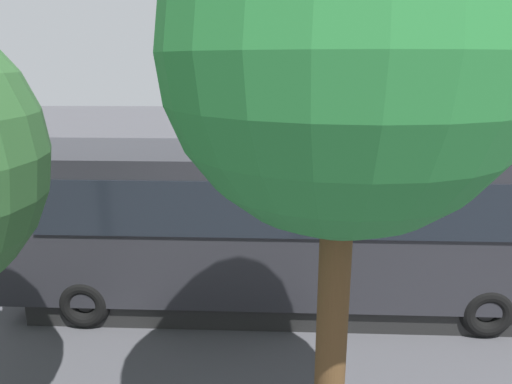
{
  "coord_description": "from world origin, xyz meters",
  "views": [
    {
      "loc": [
        0.07,
        13.7,
        4.91
      ],
      "look_at": [
        0.42,
        -0.27,
        1.1
      ],
      "focal_mm": 34.04,
      "sensor_mm": 36.0,
      "label": 1
    }
  ],
  "objects_px": {
    "spectator_centre": "(276,221)",
    "stunt_motorcycle": "(221,172)",
    "spectator_far_right": "(199,215)",
    "spectator_right": "(234,221)",
    "spectator_far_left": "(356,215)",
    "parked_motorcycle_silver": "(232,249)",
    "tree_centre": "(346,26)",
    "traffic_cone": "(273,203)",
    "spectator_left": "(316,217)",
    "tour_bus": "(282,228)"
  },
  "relations": [
    {
      "from": "spectator_centre",
      "to": "spectator_right",
      "type": "relative_size",
      "value": 0.97
    },
    {
      "from": "stunt_motorcycle",
      "to": "tree_centre",
      "type": "bearing_deg",
      "value": 100.78
    },
    {
      "from": "spectator_right",
      "to": "traffic_cone",
      "type": "distance_m",
      "value": 4.21
    },
    {
      "from": "tour_bus",
      "to": "stunt_motorcycle",
      "type": "distance_m",
      "value": 7.87
    },
    {
      "from": "tree_centre",
      "to": "spectator_right",
      "type": "bearing_deg",
      "value": -77.86
    },
    {
      "from": "spectator_centre",
      "to": "stunt_motorcycle",
      "type": "xyz_separation_m",
      "value": [
        1.9,
        -5.2,
        0.06
      ]
    },
    {
      "from": "spectator_centre",
      "to": "traffic_cone",
      "type": "bearing_deg",
      "value": -89.56
    },
    {
      "from": "tree_centre",
      "to": "spectator_far_left",
      "type": "bearing_deg",
      "value": -102.09
    },
    {
      "from": "tour_bus",
      "to": "parked_motorcycle_silver",
      "type": "xyz_separation_m",
      "value": [
        1.14,
        -1.71,
        -1.16
      ]
    },
    {
      "from": "stunt_motorcycle",
      "to": "parked_motorcycle_silver",
      "type": "bearing_deg",
      "value": 98.11
    },
    {
      "from": "spectator_left",
      "to": "spectator_centre",
      "type": "distance_m",
      "value": 1.05
    },
    {
      "from": "traffic_cone",
      "to": "spectator_far_left",
      "type": "bearing_deg",
      "value": 120.0
    },
    {
      "from": "tree_centre",
      "to": "stunt_motorcycle",
      "type": "bearing_deg",
      "value": -79.22
    },
    {
      "from": "tour_bus",
      "to": "spectator_far_left",
      "type": "height_order",
      "value": "tour_bus"
    },
    {
      "from": "tree_centre",
      "to": "parked_motorcycle_silver",
      "type": "bearing_deg",
      "value": -76.85
    },
    {
      "from": "tour_bus",
      "to": "parked_motorcycle_silver",
      "type": "relative_size",
      "value": 5.18
    },
    {
      "from": "spectator_far_right",
      "to": "parked_motorcycle_silver",
      "type": "bearing_deg",
      "value": 132.72
    },
    {
      "from": "spectator_left",
      "to": "spectator_right",
      "type": "height_order",
      "value": "spectator_left"
    },
    {
      "from": "tour_bus",
      "to": "traffic_cone",
      "type": "xyz_separation_m",
      "value": [
        0.11,
        -6.3,
        -1.34
      ]
    },
    {
      "from": "traffic_cone",
      "to": "spectator_far_right",
      "type": "bearing_deg",
      "value": 61.31
    },
    {
      "from": "parked_motorcycle_silver",
      "to": "stunt_motorcycle",
      "type": "height_order",
      "value": "stunt_motorcycle"
    },
    {
      "from": "spectator_right",
      "to": "stunt_motorcycle",
      "type": "xyz_separation_m",
      "value": [
        0.84,
        -5.32,
        0.03
      ]
    },
    {
      "from": "tour_bus",
      "to": "spectator_far_right",
      "type": "height_order",
      "value": "tour_bus"
    },
    {
      "from": "spectator_right",
      "to": "traffic_cone",
      "type": "relative_size",
      "value": 2.74
    },
    {
      "from": "parked_motorcycle_silver",
      "to": "spectator_far_right",
      "type": "bearing_deg",
      "value": -47.28
    },
    {
      "from": "spectator_centre",
      "to": "parked_motorcycle_silver",
      "type": "bearing_deg",
      "value": 33.08
    },
    {
      "from": "tour_bus",
      "to": "spectator_far_left",
      "type": "xyz_separation_m",
      "value": [
        -1.98,
        -2.68,
        -0.57
      ]
    },
    {
      "from": "spectator_left",
      "to": "spectator_far_right",
      "type": "relative_size",
      "value": 1.02
    },
    {
      "from": "tour_bus",
      "to": "spectator_centre",
      "type": "xyz_separation_m",
      "value": [
        0.08,
        -2.4,
        -0.65
      ]
    },
    {
      "from": "parked_motorcycle_silver",
      "to": "tree_centre",
      "type": "bearing_deg",
      "value": 103.15
    },
    {
      "from": "spectator_centre",
      "to": "spectator_right",
      "type": "bearing_deg",
      "value": 6.59
    },
    {
      "from": "spectator_far_right",
      "to": "stunt_motorcycle",
      "type": "distance_m",
      "value": 4.88
    },
    {
      "from": "spectator_far_left",
      "to": "spectator_left",
      "type": "xyz_separation_m",
      "value": [
        1.03,
        0.1,
        -0.04
      ]
    },
    {
      "from": "tour_bus",
      "to": "parked_motorcycle_silver",
      "type": "distance_m",
      "value": 2.36
    },
    {
      "from": "spectator_right",
      "to": "spectator_far_left",
      "type": "bearing_deg",
      "value": -172.6
    },
    {
      "from": "spectator_left",
      "to": "parked_motorcycle_silver",
      "type": "distance_m",
      "value": 2.33
    },
    {
      "from": "spectator_far_left",
      "to": "parked_motorcycle_silver",
      "type": "xyz_separation_m",
      "value": [
        3.12,
        0.97,
        -0.6
      ]
    },
    {
      "from": "spectator_right",
      "to": "tree_centre",
      "type": "xyz_separation_m",
      "value": [
        -1.52,
        7.06,
        4.16
      ]
    },
    {
      "from": "spectator_centre",
      "to": "spectator_right",
      "type": "xyz_separation_m",
      "value": [
        1.06,
        0.12,
        0.03
      ]
    },
    {
      "from": "spectator_far_left",
      "to": "spectator_right",
      "type": "bearing_deg",
      "value": 7.4
    },
    {
      "from": "stunt_motorcycle",
      "to": "tree_centre",
      "type": "height_order",
      "value": "tree_centre"
    },
    {
      "from": "spectator_centre",
      "to": "tree_centre",
      "type": "bearing_deg",
      "value": 93.65
    },
    {
      "from": "spectator_left",
      "to": "spectator_centre",
      "type": "height_order",
      "value": "spectator_left"
    },
    {
      "from": "tour_bus",
      "to": "spectator_far_right",
      "type": "distance_m",
      "value": 3.47
    },
    {
      "from": "spectator_right",
      "to": "parked_motorcycle_silver",
      "type": "bearing_deg",
      "value": 90.18
    },
    {
      "from": "spectator_centre",
      "to": "spectator_far_right",
      "type": "relative_size",
      "value": 0.98
    },
    {
      "from": "spectator_centre",
      "to": "tree_centre",
      "type": "relative_size",
      "value": 0.24
    },
    {
      "from": "spectator_centre",
      "to": "traffic_cone",
      "type": "xyz_separation_m",
      "value": [
        0.03,
        -3.9,
        -0.69
      ]
    },
    {
      "from": "spectator_right",
      "to": "tree_centre",
      "type": "relative_size",
      "value": 0.24
    },
    {
      "from": "spectator_far_left",
      "to": "traffic_cone",
      "type": "bearing_deg",
      "value": -60.0
    }
  ]
}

